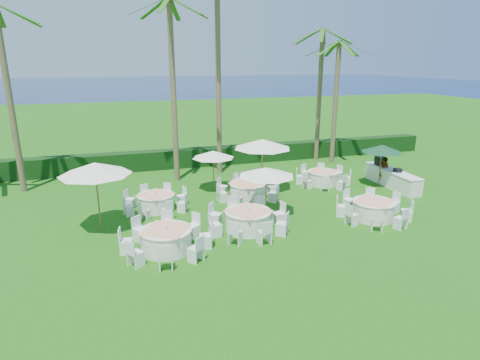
# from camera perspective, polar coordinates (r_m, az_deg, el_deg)

# --- Properties ---
(ground) EXTENTS (120.00, 120.00, 0.00)m
(ground) POSITION_cam_1_polar(r_m,az_deg,el_deg) (16.58, 3.56, -7.83)
(ground) COLOR #15550E
(ground) RESTS_ON ground
(hedge) EXTENTS (34.00, 1.00, 1.20)m
(hedge) POSITION_cam_1_polar(r_m,az_deg,el_deg) (27.37, -5.30, 3.33)
(hedge) COLOR black
(hedge) RESTS_ON ground
(ocean) EXTENTS (260.00, 260.00, 0.00)m
(ocean) POSITION_cam_1_polar(r_m,az_deg,el_deg) (116.42, -14.86, 12.68)
(ocean) COLOR #070F4A
(ocean) RESTS_ON ground
(banquet_table_a) EXTENTS (3.42, 3.42, 1.02)m
(banquet_table_a) POSITION_cam_1_polar(r_m,az_deg,el_deg) (15.38, -10.44, -8.28)
(banquet_table_a) COLOR white
(banquet_table_a) RESTS_ON ground
(banquet_table_b) EXTENTS (3.44, 3.44, 1.03)m
(banquet_table_b) POSITION_cam_1_polar(r_m,az_deg,el_deg) (16.88, 1.14, -5.68)
(banquet_table_b) COLOR white
(banquet_table_b) RESTS_ON ground
(banquet_table_c) EXTENTS (3.27, 3.27, 0.99)m
(banquet_table_c) POSITION_cam_1_polar(r_m,az_deg,el_deg) (19.06, 18.44, -3.96)
(banquet_table_c) COLOR white
(banquet_table_c) RESTS_ON ground
(banquet_table_d) EXTENTS (3.07, 3.07, 0.94)m
(banquet_table_d) POSITION_cam_1_polar(r_m,az_deg,el_deg) (19.52, -11.88, -3.03)
(banquet_table_d) COLOR white
(banquet_table_d) RESTS_ON ground
(banquet_table_e) EXTENTS (3.29, 3.29, 0.99)m
(banquet_table_e) POSITION_cam_1_polar(r_m,az_deg,el_deg) (20.69, 1.08, -1.47)
(banquet_table_e) COLOR white
(banquet_table_e) RESTS_ON ground
(banquet_table_f) EXTENTS (3.01, 3.01, 0.94)m
(banquet_table_f) POSITION_cam_1_polar(r_m,az_deg,el_deg) (23.55, 11.72, 0.37)
(banquet_table_f) COLOR white
(banquet_table_f) RESTS_ON ground
(umbrella_a) EXTENTS (2.94, 2.94, 2.92)m
(umbrella_a) POSITION_cam_1_polar(r_m,az_deg,el_deg) (17.23, -19.94, 1.52)
(umbrella_a) COLOR brown
(umbrella_a) RESTS_ON ground
(umbrella_b) EXTENTS (2.56, 2.56, 2.28)m
(umbrella_b) POSITION_cam_1_polar(r_m,az_deg,el_deg) (17.96, 3.76, 1.16)
(umbrella_b) COLOR brown
(umbrella_b) RESTS_ON ground
(umbrella_c) EXTENTS (2.28, 2.28, 2.22)m
(umbrella_c) POSITION_cam_1_polar(r_m,az_deg,el_deg) (21.60, -3.83, 3.66)
(umbrella_c) COLOR brown
(umbrella_c) RESTS_ON ground
(umbrella_d) EXTENTS (3.07, 3.07, 2.87)m
(umbrella_d) POSITION_cam_1_polar(r_m,az_deg,el_deg) (21.38, 3.21, 5.16)
(umbrella_d) COLOR brown
(umbrella_d) RESTS_ON ground
(umbrella_green) EXTENTS (2.26, 2.26, 2.38)m
(umbrella_green) POSITION_cam_1_polar(r_m,az_deg,el_deg) (23.70, 19.56, 4.25)
(umbrella_green) COLOR brown
(umbrella_green) RESTS_ON ground
(buffet_table) EXTENTS (0.94, 4.14, 1.47)m
(buffet_table) POSITION_cam_1_polar(r_m,az_deg,el_deg) (24.21, 20.75, 0.33)
(buffet_table) COLOR white
(buffet_table) RESTS_ON ground
(staff_person) EXTENTS (0.64, 0.48, 1.62)m
(staff_person) POSITION_cam_1_polar(r_m,az_deg,el_deg) (24.36, 19.74, 1.24)
(staff_person) COLOR gray
(staff_person) RESTS_ON ground
(palm_a) EXTENTS (4.11, 4.40, 9.54)m
(palm_a) POSITION_cam_1_polar(r_m,az_deg,el_deg) (24.02, -30.03, 10.58)
(palm_a) COLOR brown
(palm_a) RESTS_ON ground
(palm_b) EXTENTS (4.39, 4.20, 10.10)m
(palm_b) POSITION_cam_1_polar(r_m,az_deg,el_deg) (23.38, -9.51, 13.12)
(palm_b) COLOR brown
(palm_b) RESTS_ON ground
(palm_c) EXTENTS (4.40, 3.96, 11.66)m
(palm_c) POSITION_cam_1_polar(r_m,az_deg,el_deg) (24.71, -3.12, 15.33)
(palm_c) COLOR brown
(palm_c) RESTS_ON ground
(palm_d) EXTENTS (4.40, 3.98, 8.94)m
(palm_d) POSITION_cam_1_polar(r_m,az_deg,el_deg) (28.88, 11.26, 12.48)
(palm_d) COLOR brown
(palm_d) RESTS_ON ground
(palm_e) EXTENTS (4.13, 4.40, 8.13)m
(palm_e) POSITION_cam_1_polar(r_m,az_deg,el_deg) (28.24, 13.47, 11.40)
(palm_e) COLOR brown
(palm_e) RESTS_ON ground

